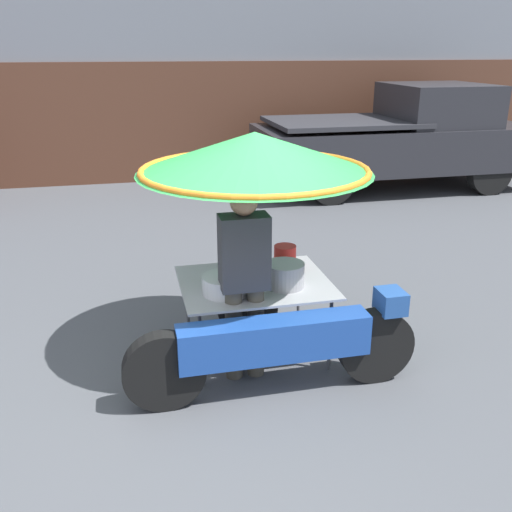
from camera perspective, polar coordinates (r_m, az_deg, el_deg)
name	(u,v)px	position (r m, az deg, el deg)	size (l,w,h in m)	color
ground_plane	(228,413)	(4.40, -2.81, -15.45)	(36.00, 36.00, 0.00)	#4C4F54
shopfront_building	(148,88)	(12.59, -10.80, 16.20)	(28.00, 2.06, 3.53)	gray
vendor_motorcycle_cart	(258,192)	(4.54, 0.17, 6.46)	(2.30, 1.89, 1.94)	black
vendor_person	(244,276)	(4.44, -1.17, -1.97)	(0.38, 0.22, 1.59)	#4C473D
pickup_truck	(401,138)	(11.23, 14.26, 11.34)	(5.11, 1.98, 1.92)	black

